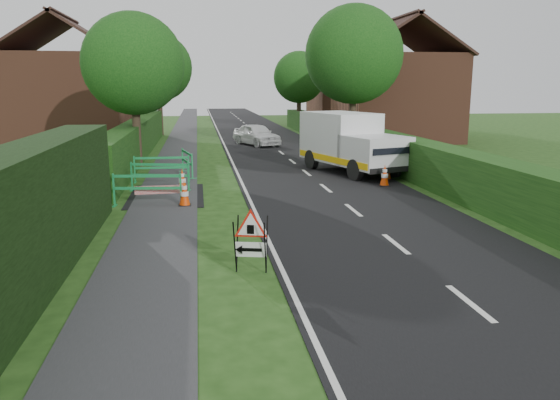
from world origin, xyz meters
TOP-DOWN VIEW (x-y plane):
  - ground at (0.00, 0.00)m, footprint 120.00×120.00m
  - road_surface at (2.50, 35.00)m, footprint 6.00×90.00m
  - footpath at (-3.00, 35.00)m, footprint 2.00×90.00m
  - hedge_west_far at (-5.00, 22.00)m, footprint 1.00×24.00m
  - hedge_east at (6.50, 16.00)m, footprint 1.20×50.00m
  - house_west at (-10.00, 30.00)m, footprint 7.50×7.40m
  - house_east_a at (11.00, 28.00)m, footprint 7.50×7.40m
  - house_east_b at (12.00, 42.00)m, footprint 7.50×7.40m
  - tree_nw at (-4.60, 18.00)m, footprint 4.40×4.40m
  - tree_ne at (6.40, 22.00)m, footprint 5.20×5.20m
  - tree_fw at (-4.60, 34.00)m, footprint 4.80×4.80m
  - tree_fe at (6.40, 38.00)m, footprint 4.20×4.20m
  - triangle_sign at (-1.00, 3.05)m, footprint 0.89×0.89m
  - works_van at (4.30, 14.97)m, footprint 3.62×5.74m
  - traffic_cone_0 at (4.72, 11.70)m, footprint 0.38×0.38m
  - traffic_cone_1 at (5.29, 13.05)m, footprint 0.38×0.38m
  - traffic_cone_2 at (4.93, 15.04)m, footprint 0.38×0.38m
  - traffic_cone_3 at (-2.37, 9.39)m, footprint 0.38×0.38m
  - traffic_cone_4 at (-2.50, 11.76)m, footprint 0.38×0.38m
  - ped_barrier_0 at (-3.47, 9.53)m, footprint 2.09×0.58m
  - ped_barrier_1 at (-3.25, 11.93)m, footprint 2.09×0.81m
  - ped_barrier_2 at (-3.30, 13.72)m, footprint 2.07×0.40m
  - ped_barrier_3 at (-2.38, 15.19)m, footprint 0.77×2.09m
  - redwhite_plank at (-3.12, 9.76)m, footprint 1.50×0.14m
  - hatchback_car at (1.59, 26.05)m, footprint 2.97×4.16m

SIDE VIEW (x-z plane):
  - ground at x=0.00m, z-range 0.00..0.00m
  - hedge_west_far at x=-5.00m, z-range -0.90..0.90m
  - hedge_east at x=6.50m, z-range -0.75..0.75m
  - redwhite_plank at x=-3.12m, z-range -0.12..0.12m
  - road_surface at x=2.50m, z-range -0.01..0.01m
  - footpath at x=-3.00m, z-range -0.01..0.02m
  - traffic_cone_0 at x=4.72m, z-range 0.00..0.79m
  - traffic_cone_1 at x=5.29m, z-range 0.00..0.79m
  - traffic_cone_2 at x=4.93m, z-range 0.00..0.79m
  - traffic_cone_3 at x=-2.37m, z-range 0.00..0.79m
  - traffic_cone_4 at x=-2.50m, z-range 0.00..0.79m
  - ped_barrier_0 at x=-3.47m, z-range 0.13..1.13m
  - ped_barrier_1 at x=-3.25m, z-range 0.13..1.13m
  - ped_barrier_2 at x=-3.30m, z-range 0.13..1.13m
  - ped_barrier_3 at x=-2.38m, z-range 0.13..1.13m
  - hatchback_car at x=1.59m, z-range 0.00..1.32m
  - triangle_sign at x=-1.00m, z-range 0.21..1.29m
  - works_van at x=4.30m, z-range 0.07..2.53m
  - house_west at x=-10.00m, z-range -1.04..6.84m
  - house_east_a at x=11.00m, z-range -1.04..6.84m
  - house_east_b at x=12.00m, z-range -1.04..6.84m
  - tree_fe at x=6.40m, z-range 1.05..7.39m
  - tree_nw at x=-4.60m, z-range 1.13..7.83m
  - tree_fw at x=-4.60m, z-range 1.21..8.45m
  - tree_ne at x=6.40m, z-range 1.28..9.07m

